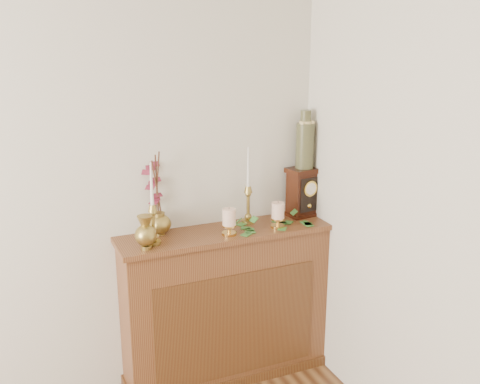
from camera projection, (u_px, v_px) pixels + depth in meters
name	position (u px, v px, depth m)	size (l,w,h in m)	color
console_shelf	(226.00, 309.00, 3.31)	(1.24, 0.34, 0.93)	brown
candlestick_left	(153.00, 218.00, 2.93)	(0.07, 0.07, 0.44)	#A99143
candlestick_center	(248.00, 198.00, 3.25)	(0.08, 0.08, 0.45)	#A99143
bud_vase	(146.00, 233.00, 2.87)	(0.11, 0.11, 0.18)	#A99143
ginger_jar	(155.00, 196.00, 3.07)	(0.19, 0.21, 0.48)	#A99143
pillar_candle_left	(229.00, 220.00, 3.08)	(0.08, 0.08, 0.16)	gold
pillar_candle_right	(278.00, 214.00, 3.19)	(0.08, 0.08, 0.16)	gold
ivy_garland	(262.00, 224.00, 3.23)	(0.51, 0.24, 0.09)	#336C29
mantel_clock	(304.00, 192.00, 3.39)	(0.22, 0.17, 0.30)	black
ceramic_vase	(305.00, 142.00, 3.31)	(0.11, 0.11, 0.34)	#1B372A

